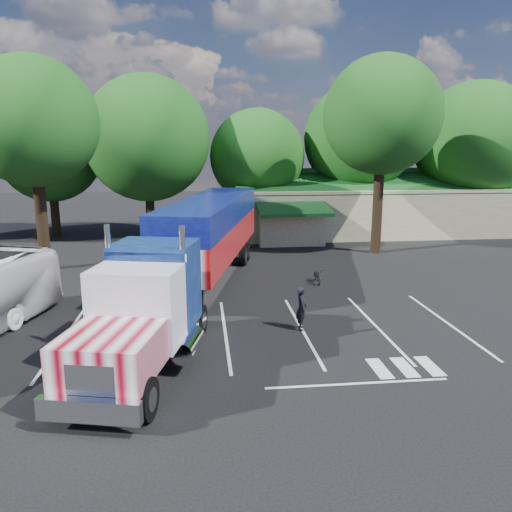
{
  "coord_description": "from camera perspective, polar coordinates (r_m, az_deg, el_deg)",
  "views": [
    {
      "loc": [
        -0.88,
        -25.31,
        7.48
      ],
      "look_at": [
        1.86,
        -0.72,
        2.0
      ],
      "focal_mm": 35.0,
      "sensor_mm": 36.0,
      "label": 1
    }
  ],
  "objects": [
    {
      "name": "woman",
      "position": [
        20.79,
        5.21,
        -5.97
      ],
      "size": [
        0.5,
        0.71,
        1.83
      ],
      "primitive_type": "imported",
      "rotation": [
        0.0,
        0.0,
        1.47
      ],
      "color": "black",
      "rests_on": "ground"
    },
    {
      "name": "tree_row_c",
      "position": [
        41.71,
        -12.36,
        12.97
      ],
      "size": [
        10.0,
        10.0,
        13.05
      ],
      "color": "black",
      "rests_on": "ground"
    },
    {
      "name": "tree_row_f",
      "position": [
        48.41,
        23.72,
        11.83
      ],
      "size": [
        10.4,
        10.4,
        13.0
      ],
      "color": "black",
      "rests_on": "ground"
    },
    {
      "name": "tree_near_right",
      "position": [
        36.06,
        14.23,
        15.27
      ],
      "size": [
        8.0,
        8.0,
        13.5
      ],
      "color": "black",
      "rests_on": "ground"
    },
    {
      "name": "semi_truck",
      "position": [
        24.96,
        -6.53,
        1.5
      ],
      "size": [
        8.11,
        23.3,
        4.88
      ],
      "rotation": [
        0.0,
        0.0,
        -0.23
      ],
      "color": "black",
      "rests_on": "ground"
    },
    {
      "name": "ground",
      "position": [
        26.4,
        -4.21,
        -4.0
      ],
      "size": [
        120.0,
        120.0,
        0.0
      ],
      "primitive_type": "plane",
      "color": "black",
      "rests_on": "ground"
    },
    {
      "name": "silver_sedan",
      "position": [
        41.92,
        11.63,
        2.85
      ],
      "size": [
        4.17,
        2.45,
        1.3
      ],
      "primitive_type": "imported",
      "rotation": [
        0.0,
        0.0,
        1.86
      ],
      "color": "#ABACB3",
      "rests_on": "ground"
    },
    {
      "name": "event_hall",
      "position": [
        45.83,
        12.34,
        5.6
      ],
      "size": [
        24.2,
        14.12,
        5.55
      ],
      "color": "beige",
      "rests_on": "ground"
    },
    {
      "name": "tree_row_d",
      "position": [
        43.09,
        0.14,
        11.29
      ],
      "size": [
        8.0,
        8.0,
        10.6
      ],
      "color": "black",
      "rests_on": "ground"
    },
    {
      "name": "bicycle",
      "position": [
        27.97,
        7.03,
        -2.22
      ],
      "size": [
        0.61,
        1.63,
        0.85
      ],
      "primitive_type": "imported",
      "rotation": [
        0.0,
        0.0,
        -0.03
      ],
      "color": "black",
      "rests_on": "ground"
    },
    {
      "name": "tree_row_e",
      "position": [
        45.48,
        11.7,
        13.0
      ],
      "size": [
        9.6,
        9.6,
        12.9
      ],
      "color": "black",
      "rests_on": "ground"
    },
    {
      "name": "tree_row_b",
      "position": [
        44.78,
        -22.52,
        11.12
      ],
      "size": [
        8.4,
        8.4,
        11.35
      ],
      "color": "black",
      "rests_on": "ground"
    },
    {
      "name": "tree_near_left",
      "position": [
        32.78,
        -24.17,
        13.76
      ],
      "size": [
        7.6,
        7.6,
        12.65
      ],
      "color": "black",
      "rests_on": "ground"
    }
  ]
}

